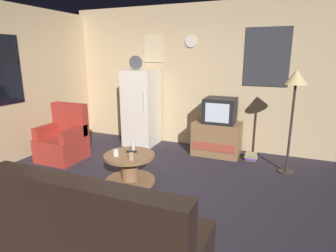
% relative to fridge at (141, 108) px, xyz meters
% --- Properties ---
extents(ground_plane, '(12.00, 12.00, 0.00)m').
position_rel_fridge_xyz_m(ground_plane, '(0.95, -2.04, -0.75)').
color(ground_plane, '#2D2833').
extents(wall_with_art, '(5.20, 0.12, 2.71)m').
position_rel_fridge_xyz_m(wall_with_art, '(0.96, 0.41, 0.61)').
color(wall_with_art, '#D1B284').
rests_on(wall_with_art, ground_plane).
extents(fridge, '(0.60, 0.62, 1.77)m').
position_rel_fridge_xyz_m(fridge, '(0.00, 0.00, 0.00)').
color(fridge, silver).
rests_on(fridge, ground_plane).
extents(tv_stand, '(0.84, 0.53, 0.61)m').
position_rel_fridge_xyz_m(tv_stand, '(1.56, -0.03, -0.45)').
color(tv_stand, '#8E6642').
rests_on(tv_stand, ground_plane).
extents(crt_tv, '(0.54, 0.51, 0.44)m').
position_rel_fridge_xyz_m(crt_tv, '(1.60, -0.03, 0.07)').
color(crt_tv, black).
rests_on(crt_tv, tv_stand).
extents(standing_lamp, '(0.32, 0.32, 1.59)m').
position_rel_fridge_xyz_m(standing_lamp, '(2.76, -0.43, 0.60)').
color(standing_lamp, '#332D28').
rests_on(standing_lamp, ground_plane).
extents(coffee_table, '(0.72, 0.72, 0.42)m').
position_rel_fridge_xyz_m(coffee_table, '(0.67, -1.66, -0.54)').
color(coffee_table, '#8E6642').
rests_on(coffee_table, ground_plane).
extents(wine_glass, '(0.05, 0.05, 0.15)m').
position_rel_fridge_xyz_m(wine_glass, '(0.66, -1.52, -0.26)').
color(wine_glass, silver).
rests_on(wine_glass, coffee_table).
extents(mug_ceramic_white, '(0.08, 0.08, 0.09)m').
position_rel_fridge_xyz_m(mug_ceramic_white, '(0.53, -1.78, -0.29)').
color(mug_ceramic_white, silver).
rests_on(mug_ceramic_white, coffee_table).
extents(mug_ceramic_tan, '(0.08, 0.08, 0.09)m').
position_rel_fridge_xyz_m(mug_ceramic_tan, '(0.79, -1.82, -0.29)').
color(mug_ceramic_tan, tan).
rests_on(mug_ceramic_tan, coffee_table).
extents(remote_control, '(0.16, 0.09, 0.02)m').
position_rel_fridge_xyz_m(remote_control, '(0.65, -1.57, -0.32)').
color(remote_control, black).
rests_on(remote_control, coffee_table).
extents(armchair, '(0.68, 0.68, 0.96)m').
position_rel_fridge_xyz_m(armchair, '(-0.87, -1.27, -0.42)').
color(armchair, '#A52D23').
rests_on(armchair, ground_plane).
extents(couch, '(1.70, 0.80, 0.92)m').
position_rel_fridge_xyz_m(couch, '(1.32, -3.24, -0.44)').
color(couch, black).
rests_on(couch, ground_plane).
extents(book_stack, '(0.22, 0.18, 0.13)m').
position_rel_fridge_xyz_m(book_stack, '(2.19, -0.11, -0.69)').
color(book_stack, olive).
rests_on(book_stack, ground_plane).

